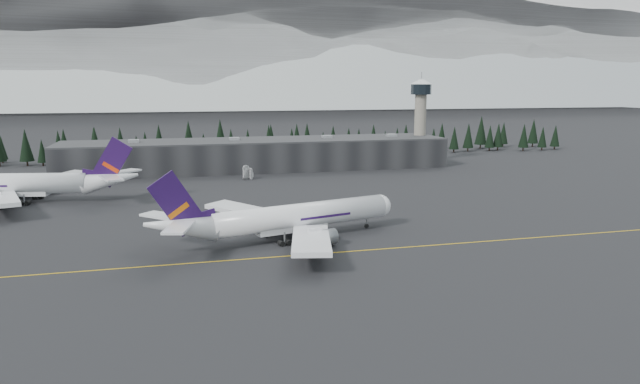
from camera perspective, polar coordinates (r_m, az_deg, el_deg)
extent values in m
plane|color=black|center=(123.98, 2.31, -5.74)|extent=(1400.00, 1400.00, 0.00)
cube|color=gold|center=(122.14, 2.58, -5.99)|extent=(400.00, 0.40, 0.02)
cube|color=black|center=(243.10, -6.18, 3.70)|extent=(160.00, 30.00, 12.00)
cube|color=#333335|center=(242.43, -6.21, 5.17)|extent=(160.00, 30.00, 0.60)
cylinder|color=gray|center=(266.18, 9.96, 6.35)|extent=(5.20, 5.20, 32.00)
cylinder|color=black|center=(265.52, 10.08, 10.07)|extent=(9.20, 9.20, 4.50)
cone|color=silver|center=(265.52, 10.11, 10.81)|extent=(10.00, 10.00, 2.00)
cube|color=black|center=(279.39, -7.29, 4.87)|extent=(360.00, 20.00, 15.00)
cylinder|color=white|center=(132.22, -1.79, -2.36)|extent=(43.71, 16.90, 5.70)
sphere|color=white|center=(143.45, 5.96, -1.39)|extent=(5.70, 5.70, 5.70)
cone|color=white|center=(121.79, -13.78, -3.38)|extent=(16.90, 9.67, 8.26)
cube|color=white|center=(143.19, -6.56, -2.04)|extent=(23.75, 24.65, 2.44)
cylinder|color=gray|center=(141.20, -3.58, -2.85)|extent=(6.91, 5.10, 3.61)
cube|color=white|center=(117.38, -0.90, -4.79)|extent=(13.36, 27.66, 2.44)
cylinder|color=gray|center=(124.89, 0.25, -4.61)|extent=(6.91, 5.10, 3.61)
cube|color=#230E42|center=(120.61, -14.10, -1.16)|extent=(11.75, 3.59, 14.16)
cube|color=#CC5B0C|center=(120.95, -13.98, -1.82)|extent=(4.61, 1.72, 3.49)
cube|color=white|center=(126.40, -15.34, -2.32)|extent=(10.43, 10.41, 0.48)
cube|color=white|center=(115.64, -13.94, -3.44)|extent=(6.82, 11.21, 0.48)
cylinder|color=black|center=(142.16, 4.68, -3.04)|extent=(0.48, 0.48, 2.85)
cylinder|color=black|center=(134.03, -5.16, -3.89)|extent=(0.48, 0.48, 2.85)
cylinder|color=black|center=(126.53, -3.55, -4.74)|extent=(0.48, 0.48, 2.85)
cylinder|color=white|center=(196.48, -28.97, 0.73)|extent=(48.46, 15.49, 6.28)
cone|color=white|center=(184.85, -20.20, 1.17)|extent=(18.47, 9.57, 9.09)
cube|color=white|center=(179.64, -29.33, -0.65)|extent=(16.51, 30.50, 2.68)
cube|color=white|center=(208.80, -25.48, 1.07)|extent=(25.02, 28.03, 2.68)
cylinder|color=#94979C|center=(206.35, -27.65, 0.29)|extent=(7.45, 5.22, 3.98)
cube|color=#240D40|center=(183.96, -20.15, 2.81)|extent=(13.11, 3.08, 15.59)
cube|color=red|center=(184.22, -20.18, 2.33)|extent=(5.12, 1.56, 3.84)
cube|color=white|center=(178.09, -20.16, 1.31)|extent=(8.18, 12.42, 0.52)
cube|color=white|center=(190.00, -19.08, 1.92)|extent=(11.13, 11.77, 0.52)
cylinder|color=black|center=(189.85, -27.48, -0.72)|extent=(0.52, 0.52, 3.14)
cylinder|color=black|center=(198.32, -26.38, -0.19)|extent=(0.52, 0.52, 3.14)
imported|color=silver|center=(217.84, -7.43, 1.48)|extent=(3.97, 5.88, 1.50)
imported|color=silver|center=(217.18, -6.85, 1.46)|extent=(4.64, 2.91, 1.47)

